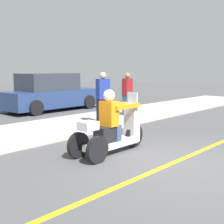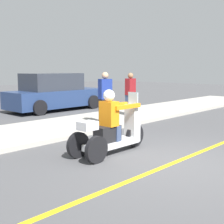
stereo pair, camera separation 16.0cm
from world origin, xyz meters
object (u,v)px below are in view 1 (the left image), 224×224
(motorcycle_trike, at_px, (112,130))
(spectator_mid_group, at_px, (127,95))
(spectator_near_curb, at_px, (103,99))
(parked_car_lot_right, at_px, (51,93))

(motorcycle_trike, relative_size, spectator_mid_group, 1.32)
(motorcycle_trike, height_order, spectator_near_curb, spectator_near_curb)
(spectator_near_curb, xyz_separation_m, parked_car_lot_right, (1.43, 4.62, -0.14))
(motorcycle_trike, distance_m, parked_car_lot_right, 7.82)
(spectator_mid_group, relative_size, parked_car_lot_right, 0.35)
(parked_car_lot_right, bearing_deg, spectator_mid_group, -81.73)
(spectator_mid_group, bearing_deg, spectator_near_curb, -163.08)
(motorcycle_trike, xyz_separation_m, parked_car_lot_right, (3.58, 6.95, 0.26))
(motorcycle_trike, relative_size, spectator_near_curb, 1.28)
(spectator_near_curb, bearing_deg, spectator_mid_group, 16.92)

